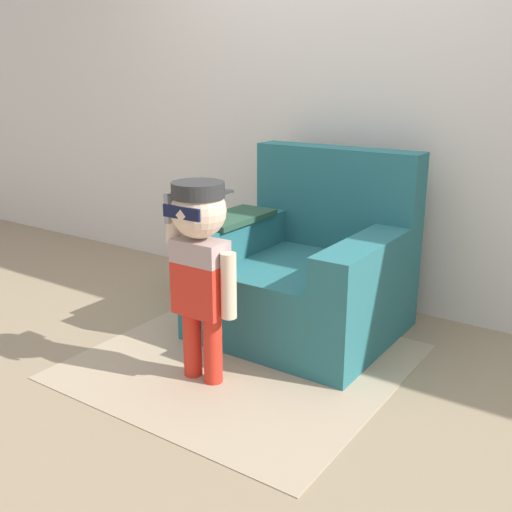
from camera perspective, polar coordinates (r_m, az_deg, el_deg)
name	(u,v)px	position (r m, az deg, el deg)	size (l,w,h in m)	color
ground_plane	(270,329)	(3.29, 1.37, -6.93)	(10.00, 10.00, 0.00)	#998466
wall_back	(338,79)	(3.60, 7.80, 16.35)	(10.00, 0.05, 2.60)	silver
armchair	(307,272)	(3.19, 4.86, -1.56)	(0.97, 0.90, 0.95)	#286B70
person_child	(200,252)	(2.57, -5.34, 0.39)	(0.37, 0.28, 0.91)	red
side_table	(194,252)	(3.68, -5.92, 0.34)	(0.30, 0.30, 0.47)	beige
rug	(243,361)	(2.94, -1.25, -9.94)	(1.43, 1.38, 0.01)	tan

